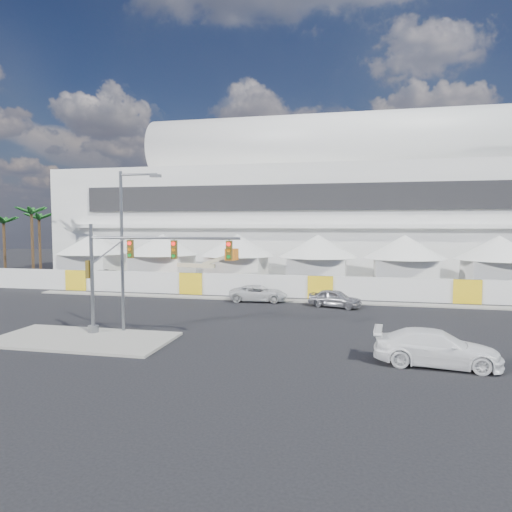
% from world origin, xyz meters
% --- Properties ---
extents(ground, '(160.00, 160.00, 0.00)m').
position_xyz_m(ground, '(0.00, 0.00, 0.00)').
color(ground, black).
rests_on(ground, ground).
extents(median_island, '(10.00, 5.00, 0.15)m').
position_xyz_m(median_island, '(-6.00, -3.00, 0.07)').
color(median_island, gray).
rests_on(median_island, ground).
extents(far_curb, '(80.00, 1.20, 0.12)m').
position_xyz_m(far_curb, '(20.00, 12.50, 0.06)').
color(far_curb, gray).
rests_on(far_curb, ground).
extents(stadium, '(80.00, 24.80, 21.98)m').
position_xyz_m(stadium, '(8.71, 41.50, 9.45)').
color(stadium, silver).
rests_on(stadium, ground).
extents(tent_row, '(53.40, 8.40, 5.40)m').
position_xyz_m(tent_row, '(0.50, 24.00, 3.15)').
color(tent_row, white).
rests_on(tent_row, ground).
extents(hoarding_fence, '(70.00, 0.25, 2.00)m').
position_xyz_m(hoarding_fence, '(6.00, 14.50, 1.00)').
color(hoarding_fence, silver).
rests_on(hoarding_fence, ground).
extents(palm_cluster, '(10.60, 10.60, 8.55)m').
position_xyz_m(palm_cluster, '(-33.46, 29.50, 6.88)').
color(palm_cluster, '#47331E').
rests_on(palm_cluster, ground).
extents(sedan_silver, '(2.80, 4.43, 1.41)m').
position_xyz_m(sedan_silver, '(7.44, 10.51, 0.70)').
color(sedan_silver, '#A6A6AB').
rests_on(sedan_silver, ground).
extents(pickup_curb, '(2.72, 5.09, 1.36)m').
position_xyz_m(pickup_curb, '(0.98, 11.91, 0.68)').
color(pickup_curb, silver).
rests_on(pickup_curb, ground).
extents(pickup_near, '(2.75, 5.80, 1.63)m').
position_xyz_m(pickup_near, '(12.66, -3.53, 0.82)').
color(pickup_near, white).
rests_on(pickup_near, ground).
extents(lot_car_c, '(3.89, 5.28, 1.42)m').
position_xyz_m(lot_car_c, '(-16.99, 19.80, 0.71)').
color(lot_car_c, '#9F9FA3').
rests_on(lot_car_c, ground).
extents(traffic_mast, '(9.31, 0.62, 6.41)m').
position_xyz_m(traffic_mast, '(-4.01, -1.64, 3.79)').
color(traffic_mast, slate).
rests_on(traffic_mast, median_island).
extents(streetlight_median, '(2.63, 0.26, 9.49)m').
position_xyz_m(streetlight_median, '(-4.40, -0.80, 5.60)').
color(streetlight_median, slate).
rests_on(streetlight_median, median_island).
extents(boom_lift, '(8.33, 2.65, 4.13)m').
position_xyz_m(boom_lift, '(-7.59, 18.93, 1.11)').
color(boom_lift, orange).
rests_on(boom_lift, ground).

